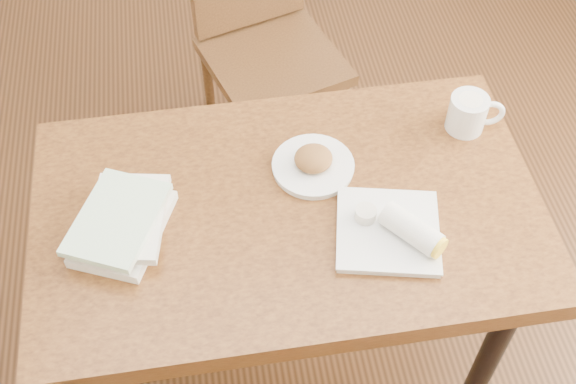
{
  "coord_description": "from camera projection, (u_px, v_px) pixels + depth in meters",
  "views": [
    {
      "loc": [
        -0.16,
        -1.02,
        2.1
      ],
      "look_at": [
        0.0,
        0.0,
        0.8
      ],
      "focal_mm": 45.0,
      "sensor_mm": 36.0,
      "label": 1
    }
  ],
  "objects": [
    {
      "name": "coffee_mug",
      "position": [
        469.0,
        113.0,
        1.82
      ],
      "size": [
        0.14,
        0.1,
        0.1
      ],
      "color": "white",
      "rests_on": "table"
    },
    {
      "name": "chair_far",
      "position": [
        263.0,
        29.0,
        2.42
      ],
      "size": [
        0.53,
        0.53,
        0.95
      ],
      "color": "#4F3116",
      "rests_on": "ground"
    },
    {
      "name": "plate_scone",
      "position": [
        313.0,
        163.0,
        1.75
      ],
      "size": [
        0.2,
        0.2,
        0.06
      ],
      "color": "white",
      "rests_on": "table"
    },
    {
      "name": "plate_burrito",
      "position": [
        395.0,
        230.0,
        1.63
      ],
      "size": [
        0.28,
        0.28,
        0.08
      ],
      "color": "white",
      "rests_on": "table"
    },
    {
      "name": "ground",
      "position": [
        288.0,
        350.0,
        2.29
      ],
      "size": [
        4.0,
        5.0,
        0.01
      ],
      "primitive_type": "cube",
      "color": "#472814",
      "rests_on": "ground"
    },
    {
      "name": "book_stack",
      "position": [
        123.0,
        222.0,
        1.63
      ],
      "size": [
        0.26,
        0.3,
        0.07
      ],
      "color": "white",
      "rests_on": "table"
    },
    {
      "name": "table",
      "position": [
        288.0,
        227.0,
        1.77
      ],
      "size": [
        1.2,
        0.73,
        0.75
      ],
      "color": "brown",
      "rests_on": "ground"
    }
  ]
}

